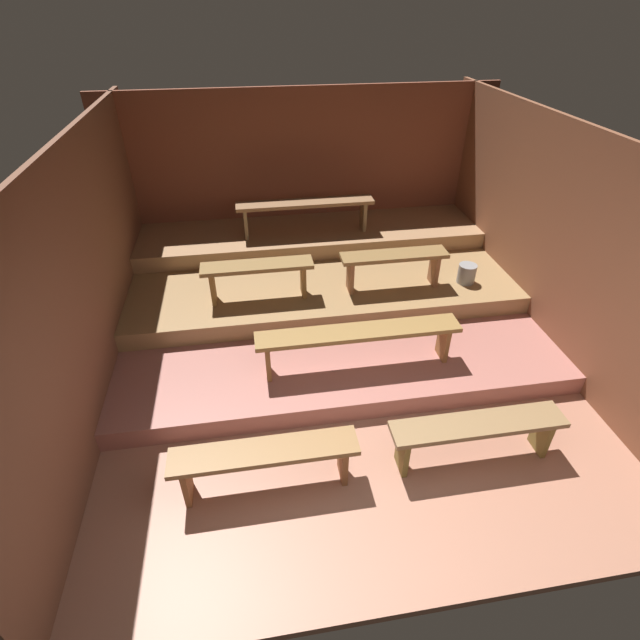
{
  "coord_description": "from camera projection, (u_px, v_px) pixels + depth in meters",
  "views": [
    {
      "loc": [
        -0.91,
        -1.84,
        3.65
      ],
      "look_at": [
        -0.2,
        2.52,
        0.54
      ],
      "focal_mm": 26.62,
      "sensor_mm": 36.0,
      "label": 1
    }
  ],
  "objects": [
    {
      "name": "wall_back",
      "position": [
        304.0,
        177.0,
        7.26
      ],
      "size": [
        5.82,
        0.06,
        2.54
      ],
      "primitive_type": "cube",
      "color": "brown",
      "rests_on": "ground"
    },
    {
      "name": "platform_upper",
      "position": [
        310.0,
        236.0,
        7.17
      ],
      "size": [
        5.02,
        1.17,
        0.23
      ],
      "primitive_type": "cube",
      "color": "#A47851",
      "rests_on": "platform_middle"
    },
    {
      "name": "bench_middle_left",
      "position": [
        258.0,
        272.0,
        5.74
      ],
      "size": [
        1.35,
        0.3,
        0.48
      ],
      "color": "olive",
      "rests_on": "platform_middle"
    },
    {
      "name": "platform_middle",
      "position": [
        318.0,
        272.0,
        6.73
      ],
      "size": [
        5.02,
        2.59,
        0.23
      ],
      "primitive_type": "cube",
      "color": "#9C774B",
      "rests_on": "platform_lower"
    },
    {
      "name": "ground",
      "position": [
        335.0,
        351.0,
        5.86
      ],
      "size": [
        5.82,
        6.08,
        0.08
      ],
      "primitive_type": "cube",
      "color": "#A26B54"
    },
    {
      "name": "bench_floor_left",
      "position": [
        265.0,
        457.0,
        4.02
      ],
      "size": [
        1.6,
        0.3,
        0.48
      ],
      "color": "olive",
      "rests_on": "ground"
    },
    {
      "name": "pail_middle",
      "position": [
        467.0,
        274.0,
        6.2
      ],
      "size": [
        0.23,
        0.23,
        0.25
      ],
      "primitive_type": "cylinder",
      "color": "gray",
      "rests_on": "platform_middle"
    },
    {
      "name": "bench_floor_right",
      "position": [
        477.0,
        430.0,
        4.27
      ],
      "size": [
        1.6,
        0.3,
        0.48
      ],
      "color": "olive",
      "rests_on": "ground"
    },
    {
      "name": "bench_lower_center",
      "position": [
        358.0,
        336.0,
        5.01
      ],
      "size": [
        2.18,
        0.3,
        0.48
      ],
      "color": "olive",
      "rests_on": "platform_lower"
    },
    {
      "name": "wall_right",
      "position": [
        554.0,
        240.0,
        5.44
      ],
      "size": [
        0.06,
        6.08,
        2.54
      ],
      "primitive_type": "cube",
      "color": "brown",
      "rests_on": "ground"
    },
    {
      "name": "bench_upper_center",
      "position": [
        305.0,
        207.0,
        6.78
      ],
      "size": [
        1.96,
        0.3,
        0.48
      ],
      "color": "#8B6240",
      "rests_on": "platform_upper"
    },
    {
      "name": "wall_left",
      "position": [
        89.0,
        275.0,
        4.77
      ],
      "size": [
        0.06,
        6.08,
        2.54
      ],
      "primitive_type": "cube",
      "color": "brown",
      "rests_on": "ground"
    },
    {
      "name": "platform_lower",
      "position": [
        325.0,
        309.0,
        6.36
      ],
      "size": [
        5.02,
        3.84,
        0.23
      ],
      "primitive_type": "cube",
      "color": "#A7665B",
      "rests_on": "ground"
    },
    {
      "name": "bench_middle_right",
      "position": [
        394.0,
        261.0,
        5.96
      ],
      "size": [
        1.35,
        0.3,
        0.48
      ],
      "color": "olive",
      "rests_on": "platform_middle"
    }
  ]
}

